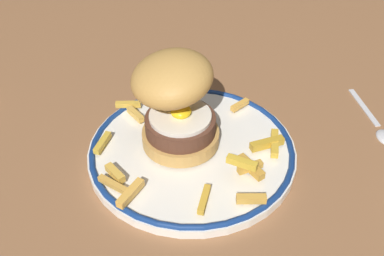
# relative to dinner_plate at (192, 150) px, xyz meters

# --- Properties ---
(ground_plane) EXTENTS (1.36, 1.08, 0.04)m
(ground_plane) POSITION_rel_dinner_plate_xyz_m (0.04, -0.01, -0.03)
(ground_plane) COLOR #8E5F3C
(dinner_plate) EXTENTS (0.27, 0.27, 0.02)m
(dinner_plate) POSITION_rel_dinner_plate_xyz_m (0.00, 0.00, 0.00)
(dinner_plate) COLOR white
(dinner_plate) RESTS_ON ground_plane
(burger) EXTENTS (0.14, 0.14, 0.12)m
(burger) POSITION_rel_dinner_plate_xyz_m (-0.02, 0.02, 0.07)
(burger) COLOR tan
(burger) RESTS_ON dinner_plate
(fries_pile) EXTENTS (0.24, 0.21, 0.03)m
(fries_pile) POSITION_rel_dinner_plate_xyz_m (0.01, -0.03, 0.01)
(fries_pile) COLOR gold
(fries_pile) RESTS_ON dinner_plate
(spoon) EXTENTS (0.03, 0.13, 0.01)m
(spoon) POSITION_rel_dinner_plate_xyz_m (0.27, 0.02, -0.00)
(spoon) COLOR silver
(spoon) RESTS_ON ground_plane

